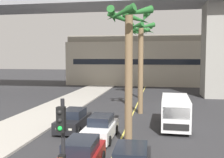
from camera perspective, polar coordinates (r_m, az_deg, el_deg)
lane_stripe_center at (r=24.47m, az=4.10°, el=-8.11°), size 0.14×56.00×0.01m
bridge_overpass at (r=38.88m, az=8.00°, el=16.08°), size 64.43×8.00×16.71m
pier_building_backdrop at (r=52.93m, az=7.38°, el=3.86°), size 30.38×8.04×9.44m
car_queue_front at (r=13.20m, az=-6.72°, el=-16.26°), size 1.90×4.14×1.56m
car_queue_second at (r=18.05m, az=-2.41°, el=-10.43°), size 1.87×4.12×1.56m
car_queue_third at (r=20.31m, az=-8.20°, el=-8.75°), size 1.87×4.12×1.56m
delivery_van at (r=21.16m, az=13.31°, el=-6.71°), size 2.27×5.30×2.36m
traffic_light_median_near at (r=8.42m, az=-10.52°, el=-14.26°), size 0.24×0.37×4.20m
palm_tree_near_median at (r=35.42m, az=5.90°, el=8.07°), size 2.75×2.78×9.29m
palm_tree_mid_median at (r=25.59m, az=6.13°, el=6.92°), size 2.83×2.99×8.69m
palm_tree_far_median at (r=15.67m, az=3.62°, el=7.63°), size 2.86×2.97×8.39m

